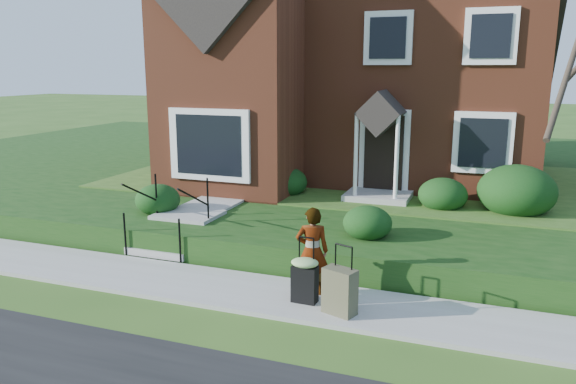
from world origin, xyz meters
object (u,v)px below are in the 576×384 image
at_px(front_steps, 178,227).
at_px(suitcase_black, 305,277).
at_px(suitcase_olive, 340,291).
at_px(woman, 312,251).

distance_m(front_steps, suitcase_black, 4.11).
bearing_deg(suitcase_olive, woman, 157.14).
distance_m(woman, suitcase_black, 0.50).
bearing_deg(front_steps, suitcase_olive, -27.37).
relative_size(front_steps, suitcase_black, 1.82).
relative_size(front_steps, woman, 1.32).
xyz_separation_m(front_steps, suitcase_black, (3.60, -1.98, 0.04)).
height_order(front_steps, suitcase_black, front_steps).
bearing_deg(woman, suitcase_olive, 118.63).
bearing_deg(suitcase_black, suitcase_olive, -16.93).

